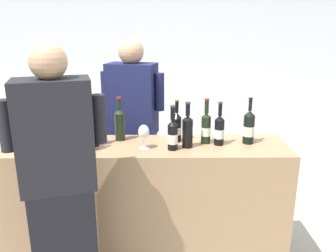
{
  "coord_description": "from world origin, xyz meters",
  "views": [
    {
      "loc": [
        0.16,
        -2.39,
        1.85
      ],
      "look_at": [
        0.18,
        0.0,
        1.14
      ],
      "focal_mm": 36.29,
      "sensor_mm": 36.0,
      "label": 1
    }
  ],
  "objects": [
    {
      "name": "wine_bottle_4",
      "position": [
        -0.2,
        0.13,
        1.13
      ],
      "size": [
        0.08,
        0.08,
        0.34
      ],
      "color": "black",
      "rests_on": "counter"
    },
    {
      "name": "wine_bottle_3",
      "position": [
        0.56,
        0.01,
        1.11
      ],
      "size": [
        0.07,
        0.07,
        0.33
      ],
      "color": "black",
      "rests_on": "counter"
    },
    {
      "name": "wine_bottle_2",
      "position": [
        -0.5,
        0.12,
        1.11
      ],
      "size": [
        0.08,
        0.08,
        0.34
      ],
      "color": "black",
      "rests_on": "counter"
    },
    {
      "name": "wine_bottle_7",
      "position": [
        -0.38,
        -0.0,
        1.12
      ],
      "size": [
        0.08,
        0.08,
        0.33
      ],
      "color": "black",
      "rests_on": "counter"
    },
    {
      "name": "wine_glass",
      "position": [
        -0.0,
        -0.06,
        1.11
      ],
      "size": [
        0.08,
        0.08,
        0.18
      ],
      "color": "silver",
      "rests_on": "counter"
    },
    {
      "name": "wine_bottle_10",
      "position": [
        -0.72,
        0.15,
        1.11
      ],
      "size": [
        0.08,
        0.08,
        0.33
      ],
      "color": "black",
      "rests_on": "counter"
    },
    {
      "name": "wine_bottle_8",
      "position": [
        0.24,
        0.09,
        1.11
      ],
      "size": [
        0.07,
        0.07,
        0.33
      ],
      "color": "black",
      "rests_on": "counter"
    },
    {
      "name": "counter",
      "position": [
        0.0,
        0.0,
        0.5
      ],
      "size": [
        2.15,
        0.5,
        0.99
      ],
      "primitive_type": "cube",
      "color": "#9E7A56",
      "rests_on": "ground_plane"
    },
    {
      "name": "wine_bottle_9",
      "position": [
        0.46,
        0.05,
        1.11
      ],
      "size": [
        0.07,
        0.07,
        0.34
      ],
      "color": "black",
      "rests_on": "counter"
    },
    {
      "name": "ice_bucket",
      "position": [
        -0.66,
        -0.06,
        1.1
      ],
      "size": [
        0.23,
        0.23,
        0.22
      ],
      "color": "silver",
      "rests_on": "counter"
    },
    {
      "name": "person_guest",
      "position": [
        -0.46,
        -0.57,
        0.87
      ],
      "size": [
        0.55,
        0.35,
        1.77
      ],
      "color": "black",
      "rests_on": "ground_plane"
    },
    {
      "name": "wine_bottle_0",
      "position": [
        0.78,
        0.05,
        1.12
      ],
      "size": [
        0.08,
        0.08,
        0.35
      ],
      "color": "black",
      "rests_on": "counter"
    },
    {
      "name": "wine_bottle_6",
      "position": [
        -0.4,
        -0.11,
        1.11
      ],
      "size": [
        0.08,
        0.08,
        0.33
      ],
      "color": "black",
      "rests_on": "counter"
    },
    {
      "name": "wall_back",
      "position": [
        0.0,
        2.6,
        1.4
      ],
      "size": [
        8.0,
        0.1,
        2.8
      ],
      "primitive_type": "cube",
      "color": "silver",
      "rests_on": "ground_plane"
    },
    {
      "name": "wine_bottle_1",
      "position": [
        0.21,
        -0.09,
        1.11
      ],
      "size": [
        0.07,
        0.07,
        0.33
      ],
      "color": "black",
      "rests_on": "counter"
    },
    {
      "name": "wine_bottle_5",
      "position": [
        0.32,
        -0.04,
        1.12
      ],
      "size": [
        0.08,
        0.08,
        0.34
      ],
      "color": "black",
      "rests_on": "counter"
    },
    {
      "name": "person_server",
      "position": [
        -0.13,
        0.52,
        0.86
      ],
      "size": [
        0.56,
        0.33,
        1.75
      ],
      "color": "black",
      "rests_on": "ground_plane"
    }
  ]
}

